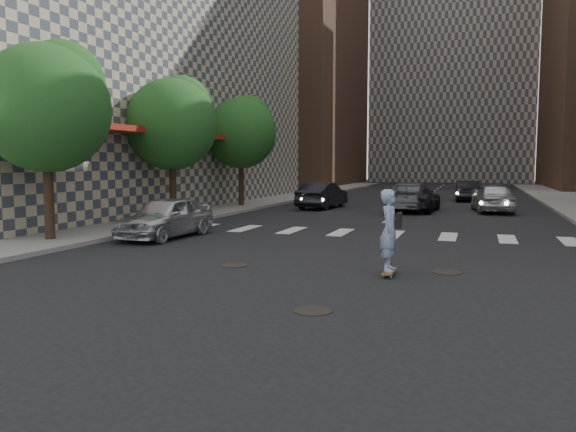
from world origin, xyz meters
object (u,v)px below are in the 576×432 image
at_px(tree_a, 49,103).
at_px(tree_b, 174,120).
at_px(skateboarder, 390,230).
at_px(traffic_car_c, 416,199).
at_px(tree_c, 243,130).
at_px(silver_sedan, 166,217).
at_px(traffic_car_d, 493,198).
at_px(traffic_car_e, 467,191).
at_px(traffic_car_a, 322,195).
at_px(traffic_car_b, 412,197).

xyz_separation_m(tree_a, tree_b, (0.00, 8.00, 0.00)).
distance_m(skateboarder, traffic_car_c, 18.40).
distance_m(tree_c, silver_sedan, 14.48).
height_order(tree_b, silver_sedan, tree_b).
distance_m(skateboarder, traffic_car_d, 19.31).
relative_size(tree_a, skateboarder, 3.21).
height_order(traffic_car_d, traffic_car_e, traffic_car_d).
relative_size(tree_b, traffic_car_d, 1.41).
distance_m(tree_c, skateboarder, 21.55).
bearing_deg(traffic_car_e, tree_b, 52.01).
bearing_deg(traffic_car_c, tree_b, 43.61).
height_order(tree_b, traffic_car_d, tree_b).
distance_m(tree_c, traffic_car_d, 14.77).
xyz_separation_m(tree_a, traffic_car_d, (14.21, 17.22, -3.85)).
bearing_deg(tree_b, silver_sedan, -63.09).
distance_m(traffic_car_a, traffic_car_c, 5.46).
relative_size(skateboarder, silver_sedan, 0.47).
xyz_separation_m(traffic_car_c, traffic_car_e, (2.55, 9.96, 0.05)).
relative_size(tree_a, traffic_car_c, 1.37).
distance_m(tree_b, traffic_car_a, 10.77).
bearing_deg(tree_b, traffic_car_c, 39.72).
xyz_separation_m(tree_b, traffic_car_e, (12.73, 18.41, -3.92)).
relative_size(tree_a, traffic_car_d, 1.41).
xyz_separation_m(traffic_car_a, traffic_car_b, (5.22, -0.31, 0.03)).
bearing_deg(skateboarder, tree_b, 137.82).
bearing_deg(tree_a, skateboarder, -9.39).
bearing_deg(traffic_car_d, traffic_car_b, 1.80).
distance_m(tree_b, traffic_car_d, 17.37).
xyz_separation_m(tree_c, traffic_car_e, (12.73, 10.41, -3.92)).
bearing_deg(tree_b, skateboarder, -40.79).
relative_size(traffic_car_b, traffic_car_e, 1.26).
distance_m(tree_a, tree_c, 16.00).
height_order(tree_b, skateboarder, tree_b).
bearing_deg(tree_a, tree_b, 90.00).
bearing_deg(tree_a, traffic_car_b, 58.97).
bearing_deg(traffic_car_b, traffic_car_d, -165.46).
bearing_deg(tree_a, tree_c, 90.00).
distance_m(tree_b, traffic_car_e, 22.72).
bearing_deg(traffic_car_d, traffic_car_a, -5.00).
relative_size(skateboarder, traffic_car_a, 0.44).
xyz_separation_m(skateboarder, traffic_car_a, (-6.74, 18.76, -0.30)).
distance_m(tree_c, traffic_car_e, 16.91).
bearing_deg(skateboarder, traffic_car_d, 80.45).
relative_size(tree_a, traffic_car_a, 1.41).
height_order(tree_b, traffic_car_b, tree_b).
bearing_deg(tree_c, traffic_car_b, 3.16).
xyz_separation_m(tree_a, skateboarder, (11.47, -1.90, -3.57)).
height_order(tree_b, traffic_car_a, tree_b).
relative_size(traffic_car_b, traffic_car_c, 1.15).
relative_size(tree_a, tree_c, 1.00).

